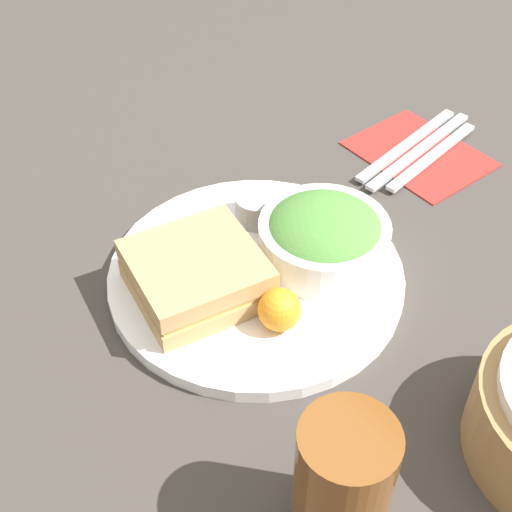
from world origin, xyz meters
The scene contains 11 objects.
ground_plane centered at (0.00, 0.00, 0.00)m, with size 4.00×4.00×0.00m, color #3D3833.
plate centered at (0.00, 0.00, 0.01)m, with size 0.29×0.29×0.01m, color white.
sandwich centered at (0.06, -0.01, 0.04)m, with size 0.13×0.13×0.05m.
salad_bowl centered at (-0.07, 0.02, 0.04)m, with size 0.13×0.13×0.06m.
dressing_cup centered at (-0.05, -0.06, 0.03)m, with size 0.05×0.05×0.03m, color #99999E.
orange_wedge centered at (0.03, 0.07, 0.03)m, with size 0.04×0.04×0.04m, color orange.
drink_glass centered at (0.11, 0.24, 0.06)m, with size 0.07×0.07×0.12m, color brown.
napkin centered at (-0.29, -0.05, 0.00)m, with size 0.12×0.16×0.00m, color #B22823.
fork centered at (-0.29, -0.06, 0.01)m, with size 0.20×0.01×0.01m, color silver.
knife centered at (-0.29, -0.05, 0.01)m, with size 0.21×0.01×0.01m, color silver.
spoon centered at (-0.29, -0.03, 0.01)m, with size 0.18×0.01×0.01m, color silver.
Camera 1 is at (0.31, 0.39, 0.51)m, focal length 50.00 mm.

